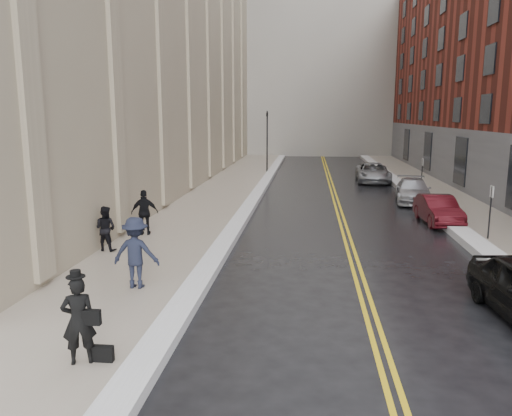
% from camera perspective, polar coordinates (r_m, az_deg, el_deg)
% --- Properties ---
extents(ground, '(160.00, 160.00, 0.00)m').
position_cam_1_polar(ground, '(12.74, 1.58, -12.01)').
color(ground, black).
rests_on(ground, ground).
extents(sidewalk_left, '(4.00, 64.00, 0.15)m').
position_cam_1_polar(sidewalk_left, '(28.66, -4.89, 0.90)').
color(sidewalk_left, gray).
rests_on(sidewalk_left, ground).
extents(sidewalk_right, '(3.00, 64.00, 0.15)m').
position_cam_1_polar(sidewalk_right, '(29.28, 22.03, 0.36)').
color(sidewalk_right, gray).
rests_on(sidewalk_right, ground).
extents(lane_stripe_a, '(0.12, 64.00, 0.01)m').
position_cam_1_polar(lane_stripe_a, '(28.19, 8.98, 0.50)').
color(lane_stripe_a, gold).
rests_on(lane_stripe_a, ground).
extents(lane_stripe_b, '(0.12, 64.00, 0.01)m').
position_cam_1_polar(lane_stripe_b, '(28.21, 9.47, 0.49)').
color(lane_stripe_b, gold).
rests_on(lane_stripe_b, ground).
extents(snow_ridge_left, '(0.70, 60.80, 0.26)m').
position_cam_1_polar(snow_ridge_left, '(28.30, -0.31, 0.93)').
color(snow_ridge_left, silver).
rests_on(snow_ridge_left, ground).
extents(snow_ridge_right, '(0.85, 60.80, 0.30)m').
position_cam_1_polar(snow_ridge_right, '(28.81, 18.50, 0.59)').
color(snow_ridge_right, silver).
rests_on(snow_ridge_right, ground).
extents(traffic_signal, '(0.18, 0.15, 5.20)m').
position_cam_1_polar(traffic_signal, '(41.91, 1.28, 8.15)').
color(traffic_signal, black).
rests_on(traffic_signal, ground).
extents(parking_sign_near, '(0.06, 0.35, 2.23)m').
position_cam_1_polar(parking_sign_near, '(21.23, 25.22, -0.01)').
color(parking_sign_near, black).
rests_on(parking_sign_near, ground).
extents(parking_sign_far, '(0.06, 0.35, 2.23)m').
position_cam_1_polar(parking_sign_far, '(32.68, 18.44, 3.86)').
color(parking_sign_far, black).
rests_on(parking_sign_far, ground).
extents(car_maroon, '(1.55, 3.95, 1.28)m').
position_cam_1_polar(car_maroon, '(24.16, 20.10, -0.18)').
color(car_maroon, '#410B11').
rests_on(car_maroon, ground).
extents(car_silver_near, '(2.39, 4.74, 1.32)m').
position_cam_1_polar(car_silver_near, '(29.62, 17.50, 1.91)').
color(car_silver_near, '#A0A2A7').
rests_on(car_silver_near, ground).
extents(car_silver_far, '(2.52, 5.15, 1.41)m').
position_cam_1_polar(car_silver_far, '(37.65, 13.22, 3.95)').
color(car_silver_far, gray).
rests_on(car_silver_far, ground).
extents(pedestrian_main, '(0.75, 0.62, 1.75)m').
position_cam_1_polar(pedestrian_main, '(10.36, -19.62, -12.01)').
color(pedestrian_main, black).
rests_on(pedestrian_main, sidewalk_left).
extents(pedestrian_a, '(0.88, 0.74, 1.60)m').
position_cam_1_polar(pedestrian_a, '(18.39, -16.82, -2.25)').
color(pedestrian_a, black).
rests_on(pedestrian_a, sidewalk_left).
extents(pedestrian_b, '(1.29, 0.75, 2.00)m').
position_cam_1_polar(pedestrian_b, '(14.23, -13.57, -4.98)').
color(pedestrian_b, black).
rests_on(pedestrian_b, sidewalk_left).
extents(pedestrian_c, '(1.13, 0.65, 1.81)m').
position_cam_1_polar(pedestrian_c, '(20.38, -12.60, -0.50)').
color(pedestrian_c, black).
rests_on(pedestrian_c, sidewalk_left).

